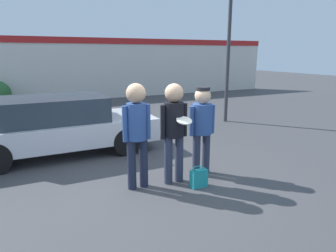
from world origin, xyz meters
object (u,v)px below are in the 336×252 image
object	(u,v)px
person_right	(202,122)
handbag	(199,178)
person_left	(137,127)
person_middle_with_frisbee	(174,124)
parked_car_near	(59,125)

from	to	relation	value
person_right	handbag	world-z (taller)	person_right
person_left	handbag	xyz separation A→B (m)	(0.97, -0.45, -0.94)
person_middle_with_frisbee	person_right	world-z (taller)	person_middle_with_frisbee
person_middle_with_frisbee	parked_car_near	distance (m)	3.15
handbag	person_left	bearing A→B (deg)	155.32
person_left	person_right	distance (m)	1.34
person_right	handbag	distance (m)	1.07
handbag	person_middle_with_frisbee	bearing A→B (deg)	129.19
parked_car_near	person_left	bearing A→B (deg)	-68.90
person_middle_with_frisbee	parked_car_near	xyz separation A→B (m)	(-1.66, 2.65, -0.41)
person_middle_with_frisbee	person_right	distance (m)	0.68
person_middle_with_frisbee	parked_car_near	bearing A→B (deg)	122.12
parked_car_near	handbag	size ratio (longest dim) A/B	12.13
person_middle_with_frisbee	handbag	bearing A→B (deg)	-50.81
handbag	person_right	bearing A→B (deg)	54.76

